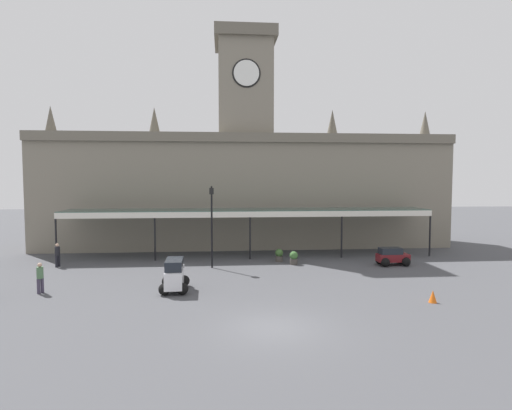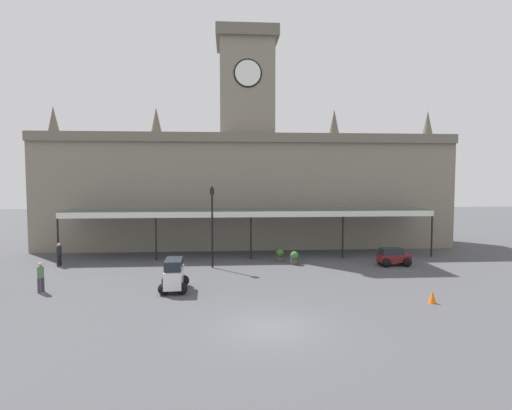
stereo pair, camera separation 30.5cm
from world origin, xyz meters
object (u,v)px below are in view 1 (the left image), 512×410
Objects in this scene: car_white_van at (175,276)px; pedestrian_crossing_forecourt at (57,254)px; pedestrian_near_entrance at (40,277)px; planter_forecourt_centre at (279,255)px; traffic_cone at (433,296)px; car_maroon_estate at (392,257)px; planter_by_canopy at (294,258)px; victorian_lamppost at (212,218)px.

car_white_van is 1.46× the size of pedestrian_crossing_forecourt.
pedestrian_near_entrance is 1.74× the size of planter_forecourt_centre.
car_white_van is 3.92× the size of traffic_cone.
pedestrian_near_entrance is (1.74, -6.75, 0.00)m from pedestrian_crossing_forecourt.
planter_by_canopy is at bearing 173.21° from car_maroon_estate.
pedestrian_near_entrance reaches higher than car_maroon_estate.
traffic_cone is 0.65× the size of planter_by_canopy.
car_white_van reaches higher than planter_by_canopy.
traffic_cone is at bearing -38.38° from victorian_lamppost.
victorian_lamppost is at bearing 31.42° from pedestrian_near_entrance.
car_maroon_estate is at bearing 79.24° from traffic_cone.
planter_forecourt_centre is 1.00× the size of planter_by_canopy.
pedestrian_crossing_forecourt reaches higher than planter_by_canopy.
victorian_lamppost is at bearing 179.04° from car_maroon_estate.
car_maroon_estate is at bearing -13.61° from planter_forecourt_centre.
pedestrian_near_entrance is 16.25m from planter_by_canopy.
traffic_cone is 10.95m from planter_by_canopy.
pedestrian_crossing_forecourt is (-23.78, 1.39, 0.34)m from car_maroon_estate.
victorian_lamppost reaches higher than car_maroon_estate.
car_maroon_estate reaches higher than traffic_cone.
car_white_van reaches higher than car_maroon_estate.
car_white_van is at bearing -37.36° from pedestrian_crossing_forecourt.
pedestrian_crossing_forecourt reaches higher than car_maroon_estate.
pedestrian_near_entrance is at bearing -166.33° from car_maroon_estate.
pedestrian_crossing_forecourt is 24.33m from traffic_cone.
planter_by_canopy is at bearing 6.01° from victorian_lamppost.
car_maroon_estate is 2.38× the size of planter_forecourt_centre.
victorian_lamppost is at bearing -161.06° from planter_forecourt_centre.
victorian_lamppost is 9.18× the size of traffic_cone.
car_maroon_estate is at bearing -6.79° from planter_by_canopy.
victorian_lamppost is 5.95× the size of planter_forecourt_centre.
victorian_lamppost reaches higher than pedestrian_near_entrance.
pedestrian_near_entrance is 2.68× the size of traffic_cone.
planter_forecourt_centre is at bearing 46.90° from car_white_van.
car_white_van is 2.54× the size of planter_by_canopy.
planter_by_canopy is (-5.37, 9.54, 0.18)m from traffic_cone.
pedestrian_near_entrance is at bearing 179.33° from car_white_van.
victorian_lamppost is 6.05m from planter_forecourt_centre.
pedestrian_crossing_forecourt is 1.74× the size of planter_by_canopy.
car_maroon_estate is 13.24m from victorian_lamppost.
car_maroon_estate is 0.40× the size of victorian_lamppost.
victorian_lamppost is (1.92, 5.66, 2.69)m from car_white_van.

